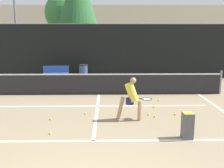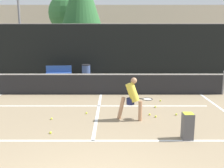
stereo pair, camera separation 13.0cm
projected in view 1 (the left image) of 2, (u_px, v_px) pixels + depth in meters
name	position (u px, v px, depth m)	size (l,w,h in m)	color
court_baseline_near	(93.00, 141.00, 6.81)	(11.00, 0.10, 0.01)	white
court_service_line	(98.00, 106.00, 9.97)	(8.25, 0.10, 0.01)	white
court_center_mark	(97.00, 111.00, 9.32)	(0.10, 5.12, 0.01)	white
court_sideline_right	(222.00, 111.00, 9.40)	(0.10, 6.12, 0.01)	white
net	(99.00, 83.00, 11.72)	(11.09, 0.09, 1.07)	slate
fence_back	(101.00, 51.00, 15.65)	(24.00, 0.06, 3.24)	black
player_practicing	(131.00, 97.00, 8.29)	(1.19, 0.46, 1.39)	tan
tennis_ball_scattered_0	(175.00, 114.00, 8.91)	(0.07, 0.07, 0.07)	#D1E033
tennis_ball_scattered_1	(51.00, 119.00, 8.41)	(0.07, 0.07, 0.07)	#D1E033
tennis_ball_scattered_2	(50.00, 133.00, 7.25)	(0.07, 0.07, 0.07)	#D1E033
tennis_ball_scattered_4	(149.00, 114.00, 8.90)	(0.07, 0.07, 0.07)	#D1E033
tennis_ball_scattered_5	(159.00, 100.00, 10.69)	(0.07, 0.07, 0.07)	#D1E033
tennis_ball_scattered_6	(85.00, 113.00, 9.00)	(0.07, 0.07, 0.07)	#D1E033
tennis_ball_scattered_8	(155.00, 116.00, 8.68)	(0.07, 0.07, 0.07)	#D1E033
tennis_ball_scattered_9	(154.00, 106.00, 9.81)	(0.07, 0.07, 0.07)	#D1E033
ball_hopper	(187.00, 125.00, 6.90)	(0.28, 0.28, 0.71)	#4C4C51
courtside_bench	(56.00, 73.00, 14.94)	(1.48, 0.51, 0.86)	#2D519E
trash_bin	(83.00, 72.00, 15.15)	(0.51, 0.51, 0.92)	#384C7F
parked_car	(43.00, 61.00, 19.33)	(1.69, 4.07, 1.51)	#B7B7BC
tree_mid	(65.00, 13.00, 22.91)	(3.47, 3.47, 6.11)	brown
building_far	(104.00, 30.00, 33.09)	(36.00, 2.40, 5.91)	beige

